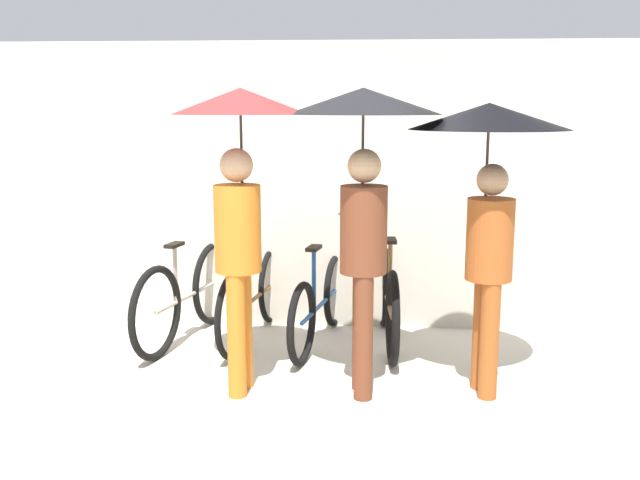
# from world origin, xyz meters

# --- Properties ---
(ground_plane) EXTENTS (30.00, 30.00, 0.00)m
(ground_plane) POSITION_xyz_m (0.00, 0.00, 0.00)
(ground_plane) COLOR beige
(back_wall) EXTENTS (10.38, 0.12, 2.56)m
(back_wall) POSITION_xyz_m (0.00, 2.10, 1.28)
(back_wall) COLOR beige
(back_wall) RESTS_ON ground
(parked_bicycle_0) EXTENTS (0.59, 1.75, 1.11)m
(parked_bicycle_0) POSITION_xyz_m (-0.86, 1.57, 0.39)
(parked_bicycle_0) COLOR black
(parked_bicycle_0) RESTS_ON ground
(parked_bicycle_1) EXTENTS (0.49, 1.72, 1.05)m
(parked_bicycle_1) POSITION_xyz_m (-0.29, 1.63, 0.37)
(parked_bicycle_1) COLOR black
(parked_bicycle_1) RESTS_ON ground
(parked_bicycle_2) EXTENTS (0.53, 1.70, 1.06)m
(parked_bicycle_2) POSITION_xyz_m (0.29, 1.54, 0.35)
(parked_bicycle_2) COLOR black
(parked_bicycle_2) RESTS_ON ground
(parked_bicycle_3) EXTENTS (0.44, 1.76, 1.10)m
(parked_bicycle_3) POSITION_xyz_m (0.86, 1.57, 0.39)
(parked_bicycle_3) COLOR black
(parked_bicycle_3) RESTS_ON ground
(pedestrian_leading) EXTENTS (0.95, 0.95, 2.12)m
(pedestrian_leading) POSITION_xyz_m (-0.20, 0.54, 1.64)
(pedestrian_leading) COLOR #C66B1E
(pedestrian_leading) RESTS_ON ground
(pedestrian_center) EXTENTS (1.07, 1.07, 2.12)m
(pedestrian_center) POSITION_xyz_m (0.64, 0.55, 1.69)
(pedestrian_center) COLOR brown
(pedestrian_center) RESTS_ON ground
(pedestrian_trailing) EXTENTS (1.10, 1.10, 2.02)m
(pedestrian_trailing) POSITION_xyz_m (1.50, 0.63, 1.63)
(pedestrian_trailing) COLOR #9E4C1E
(pedestrian_trailing) RESTS_ON ground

